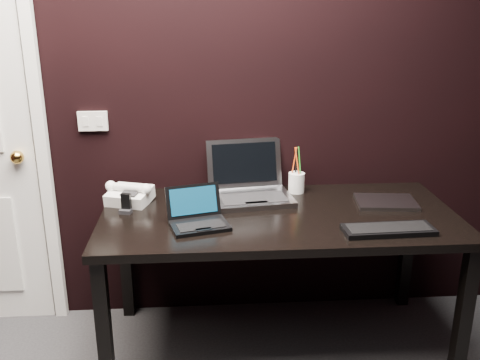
{
  "coord_description": "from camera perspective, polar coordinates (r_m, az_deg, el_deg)",
  "views": [
    {
      "loc": [
        -0.05,
        -0.96,
        1.71
      ],
      "look_at": [
        0.11,
        1.35,
        0.93
      ],
      "focal_mm": 40.0,
      "sensor_mm": 36.0,
      "label": 1
    }
  ],
  "objects": [
    {
      "name": "desk",
      "position": [
        2.61,
        4.13,
        -5.13
      ],
      "size": [
        1.7,
        0.8,
        0.74
      ],
      "color": "black",
      "rests_on": "ground"
    },
    {
      "name": "mobile_phone",
      "position": [
        2.62,
        -12.06,
        -2.7
      ],
      "size": [
        0.06,
        0.06,
        0.1
      ],
      "color": "black",
      "rests_on": "desk"
    },
    {
      "name": "pen_cup",
      "position": [
        2.84,
        6.04,
        -0.18
      ],
      "size": [
        0.11,
        0.11,
        0.25
      ],
      "color": "white",
      "rests_on": "desk"
    },
    {
      "name": "netbook",
      "position": [
        2.43,
        -4.51,
        -4.09
      ],
      "size": [
        0.3,
        0.28,
        0.16
      ],
      "color": "black",
      "rests_on": "desk"
    },
    {
      "name": "closed_laptop",
      "position": [
        2.78,
        15.3,
        -2.29
      ],
      "size": [
        0.31,
        0.24,
        0.02
      ],
      "color": "#9B9CA1",
      "rests_on": "desk"
    },
    {
      "name": "ext_keyboard",
      "position": [
        2.45,
        15.55,
        -5.12
      ],
      "size": [
        0.41,
        0.15,
        0.03
      ],
      "color": "black",
      "rests_on": "desk"
    },
    {
      "name": "wall_back",
      "position": [
        2.79,
        -2.93,
        10.16
      ],
      "size": [
        4.0,
        0.0,
        4.0
      ],
      "primitive_type": "plane",
      "rotation": [
        1.57,
        0.0,
        0.0
      ],
      "color": "black",
      "rests_on": "ground"
    },
    {
      "name": "wall_switch",
      "position": [
        2.87,
        -15.42,
        6.08
      ],
      "size": [
        0.15,
        0.02,
        0.1
      ],
      "color": "silver",
      "rests_on": "wall_back"
    },
    {
      "name": "silver_laptop",
      "position": [
        2.75,
        1.05,
        -0.89
      ],
      "size": [
        0.44,
        0.41,
        0.28
      ],
      "color": "gray",
      "rests_on": "desk"
    },
    {
      "name": "desk_phone",
      "position": [
        2.74,
        -11.7,
        -1.52
      ],
      "size": [
        0.25,
        0.24,
        0.12
      ],
      "color": "white",
      "rests_on": "desk"
    }
  ]
}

